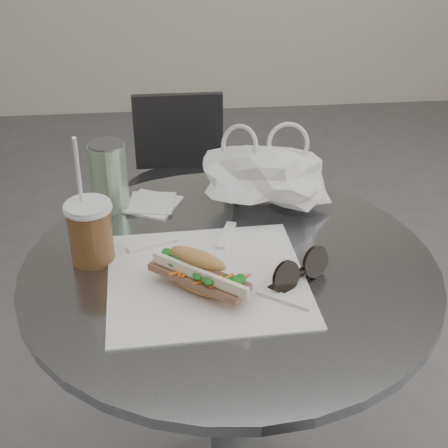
{
  "coord_description": "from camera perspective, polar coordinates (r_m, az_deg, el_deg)",
  "views": [
    {
      "loc": [
        -0.11,
        -0.74,
        1.38
      ],
      "look_at": [
        -0.01,
        0.26,
        0.79
      ],
      "focal_mm": 50.0,
      "sensor_mm": 36.0,
      "label": 1
    }
  ],
  "objects": [
    {
      "name": "sandwich_paper",
      "position": [
        1.1,
        -1.59,
        -5.02
      ],
      "size": [
        0.36,
        0.34,
        0.0
      ],
      "primitive_type": "cube",
      "rotation": [
        0.0,
        0.0,
        0.04
      ],
      "color": "white",
      "rests_on": "cafe_table"
    },
    {
      "name": "napkin_stack",
      "position": [
        1.33,
        -6.63,
        1.83
      ],
      "size": [
        0.14,
        0.14,
        0.01
      ],
      "color": "white",
      "rests_on": "cafe_table"
    },
    {
      "name": "chair_far",
      "position": [
        2.11,
        -3.79,
        0.36
      ],
      "size": [
        0.38,
        0.38,
        0.71
      ],
      "rotation": [
        0.0,
        0.0,
        3.13
      ],
      "color": "#2D2D2F",
      "rests_on": "ground"
    },
    {
      "name": "plastic_bag",
      "position": [
        1.3,
        3.72,
        4.21
      ],
      "size": [
        0.3,
        0.27,
        0.12
      ],
      "primitive_type": null,
      "rotation": [
        0.0,
        0.0,
        -0.39
      ],
      "color": "white",
      "rests_on": "cafe_table"
    },
    {
      "name": "iced_coffee",
      "position": [
        1.14,
        -12.11,
        -0.62
      ],
      "size": [
        0.09,
        0.09,
        0.25
      ],
      "color": "brown",
      "rests_on": "cafe_table"
    },
    {
      "name": "cafe_table",
      "position": [
        1.31,
        0.48,
        -13.52
      ],
      "size": [
        0.76,
        0.76,
        0.74
      ],
      "color": "slate",
      "rests_on": "ground"
    },
    {
      "name": "banh_mi",
      "position": [
        1.05,
        -2.34,
        -4.5
      ],
      "size": [
        0.22,
        0.21,
        0.07
      ],
      "rotation": [
        0.0,
        0.0,
        -0.69
      ],
      "color": "#BF8648",
      "rests_on": "sandwich_paper"
    },
    {
      "name": "sunglasses",
      "position": [
        1.09,
        6.93,
        -4.31
      ],
      "size": [
        0.12,
        0.09,
        0.06
      ],
      "rotation": [
        0.0,
        0.0,
        0.59
      ],
      "color": "black",
      "rests_on": "cafe_table"
    },
    {
      "name": "drink_can",
      "position": [
        1.31,
        -10.47,
        4.34
      ],
      "size": [
        0.08,
        0.08,
        0.14
      ],
      "color": "#599961",
      "rests_on": "cafe_table"
    }
  ]
}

